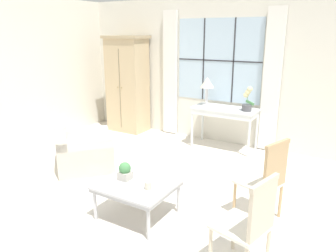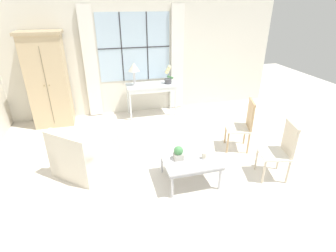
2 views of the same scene
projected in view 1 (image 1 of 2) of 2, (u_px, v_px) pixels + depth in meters
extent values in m
plane|color=silver|center=(124.00, 202.00, 4.27)|extent=(14.00, 14.00, 0.00)
cube|color=silver|center=(219.00, 72.00, 6.39)|extent=(7.20, 0.06, 2.80)
cube|color=silver|center=(218.00, 61.00, 6.30)|extent=(1.71, 0.01, 1.57)
cube|color=#2D2D33|center=(204.00, 60.00, 6.45)|extent=(0.02, 0.02, 1.57)
cube|color=#2D2D33|center=(234.00, 61.00, 6.14)|extent=(0.02, 0.02, 1.57)
cube|color=#2D2D33|center=(218.00, 61.00, 6.29)|extent=(1.71, 0.02, 0.02)
cube|color=white|center=(170.00, 74.00, 6.87)|extent=(0.31, 0.06, 2.55)
cube|color=white|center=(272.00, 82.00, 5.83)|extent=(0.31, 0.06, 2.55)
cube|color=silver|center=(9.00, 75.00, 5.88)|extent=(0.06, 7.20, 2.80)
cube|color=tan|center=(127.00, 86.00, 7.19)|extent=(0.82, 0.53, 2.01)
cube|color=tan|center=(126.00, 37.00, 6.91)|extent=(0.90, 0.59, 0.06)
cube|color=#74644C|center=(120.00, 89.00, 6.99)|extent=(0.01, 0.01, 1.69)
sphere|color=#997F4C|center=(118.00, 87.00, 6.99)|extent=(0.03, 0.03, 0.03)
sphere|color=#997F4C|center=(121.00, 88.00, 6.94)|extent=(0.03, 0.03, 0.03)
cube|color=silver|center=(225.00, 109.00, 6.10)|extent=(1.20, 0.55, 0.03)
cube|color=silver|center=(225.00, 112.00, 6.12)|extent=(1.15, 0.53, 0.10)
cylinder|color=silver|center=(192.00, 127.00, 6.29)|extent=(0.04, 0.04, 0.75)
cylinder|color=silver|center=(249.00, 137.00, 5.74)|extent=(0.04, 0.04, 0.75)
cylinder|color=silver|center=(203.00, 122.00, 6.68)|extent=(0.04, 0.04, 0.75)
cylinder|color=silver|center=(257.00, 130.00, 6.13)|extent=(0.04, 0.04, 0.75)
cylinder|color=silver|center=(206.00, 105.00, 6.32)|extent=(0.16, 0.16, 0.02)
cylinder|color=silver|center=(207.00, 96.00, 6.27)|extent=(0.05, 0.05, 0.32)
cone|color=beige|center=(207.00, 82.00, 6.20)|extent=(0.27, 0.27, 0.20)
cylinder|color=#4C4C51|center=(247.00, 108.00, 5.85)|extent=(0.17, 0.17, 0.12)
cylinder|color=#47844C|center=(247.00, 96.00, 5.79)|extent=(0.01, 0.01, 0.31)
cube|color=#47844C|center=(250.00, 103.00, 5.79)|extent=(0.16, 0.02, 0.09)
sphere|color=beige|center=(246.00, 95.00, 5.81)|extent=(0.10, 0.10, 0.10)
sphere|color=beige|center=(248.00, 92.00, 5.78)|extent=(0.10, 0.10, 0.10)
sphere|color=beige|center=(250.00, 89.00, 5.75)|extent=(0.10, 0.10, 0.10)
cube|color=beige|center=(85.00, 155.00, 5.30)|extent=(1.16, 1.16, 0.45)
cube|color=beige|center=(61.00, 133.00, 5.08)|extent=(0.71, 0.65, 0.38)
cube|color=beige|center=(83.00, 145.00, 5.55)|extent=(0.71, 0.76, 0.59)
cube|color=beige|center=(86.00, 158.00, 5.00)|extent=(0.71, 0.76, 0.59)
cube|color=white|center=(259.00, 182.00, 3.85)|extent=(0.56, 0.56, 0.03)
cube|color=tan|center=(276.00, 167.00, 3.63)|extent=(0.17, 0.39, 0.50)
cube|color=tan|center=(278.00, 144.00, 3.56)|extent=(0.18, 0.42, 0.05)
cylinder|color=tan|center=(234.00, 199.00, 3.94)|extent=(0.04, 0.04, 0.42)
cylinder|color=tan|center=(254.00, 189.00, 4.17)|extent=(0.04, 0.04, 0.42)
cylinder|color=tan|center=(261.00, 211.00, 3.66)|extent=(0.04, 0.04, 0.42)
cylinder|color=tan|center=(280.00, 201.00, 3.89)|extent=(0.04, 0.04, 0.42)
cube|color=white|center=(241.00, 226.00, 2.99)|extent=(0.53, 0.53, 0.03)
cube|color=beige|center=(262.00, 210.00, 2.79)|extent=(0.13, 0.40, 0.47)
cube|color=beige|center=(265.00, 183.00, 2.72)|extent=(0.14, 0.43, 0.05)
cylinder|color=beige|center=(210.00, 247.00, 3.06)|extent=(0.04, 0.04, 0.41)
cylinder|color=beige|center=(234.00, 230.00, 3.31)|extent=(0.04, 0.04, 0.41)
cylinder|color=beige|center=(268.00, 247.00, 3.05)|extent=(0.04, 0.04, 0.41)
cube|color=#BCBCC1|center=(137.00, 184.00, 3.85)|extent=(0.85, 0.75, 0.03)
cube|color=#A0A0A4|center=(137.00, 187.00, 3.86)|extent=(0.84, 0.74, 0.04)
cylinder|color=#BCBCC1|center=(95.00, 204.00, 3.82)|extent=(0.04, 0.04, 0.41)
cylinder|color=#BCBCC1|center=(148.00, 223.00, 3.45)|extent=(0.04, 0.04, 0.41)
cylinder|color=#BCBCC1|center=(129.00, 183.00, 4.36)|extent=(0.04, 0.04, 0.41)
cylinder|color=#BCBCC1|center=(179.00, 197.00, 3.99)|extent=(0.04, 0.04, 0.41)
cube|color=#BCB7AD|center=(125.00, 176.00, 3.93)|extent=(0.14, 0.14, 0.10)
sphere|color=#47844C|center=(125.00, 168.00, 3.90)|extent=(0.14, 0.14, 0.14)
cylinder|color=silver|center=(148.00, 190.00, 3.68)|extent=(0.11, 0.11, 0.01)
cylinder|color=beige|center=(148.00, 185.00, 3.66)|extent=(0.08, 0.08, 0.09)
cylinder|color=black|center=(148.00, 181.00, 3.65)|extent=(0.00, 0.00, 0.01)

